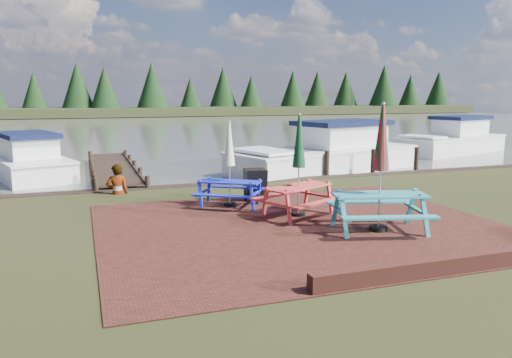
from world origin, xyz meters
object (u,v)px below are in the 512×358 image
object	(u,v)px
boat_jetty	(25,162)
boat_far	(452,141)
chalkboard	(255,185)
jetty	(113,168)
picnic_table_teal	(380,188)
boat_near	(328,155)
person	(116,165)
picnic_table_blue	(230,177)
picnic_table_red	(299,181)

from	to	relation	value
boat_jetty	boat_far	world-z (taller)	boat_far
chalkboard	boat_far	world-z (taller)	boat_far
chalkboard	jetty	world-z (taller)	chalkboard
picnic_table_teal	boat_near	xyz separation A→B (m)	(3.62, 9.35, -0.50)
picnic_table_teal	boat_far	xyz separation A→B (m)	(13.05, 12.91, -0.52)
jetty	boat_far	bearing A→B (deg)	5.44
boat_jetty	boat_far	size ratio (longest dim) A/B	0.93
jetty	boat_near	size ratio (longest dim) A/B	1.01
boat_near	person	size ratio (longest dim) A/B	4.96
boat_far	person	distance (m)	19.37
boat_far	person	world-z (taller)	boat_far
picnic_table_blue	boat_far	xyz separation A→B (m)	(15.43, 9.42, -0.34)
picnic_table_red	jetty	world-z (taller)	picnic_table_red
boat_far	boat_jetty	bearing A→B (deg)	74.34
picnic_table_teal	boat_jetty	world-z (taller)	picnic_table_teal
jetty	person	xyz separation A→B (m)	(-0.19, -4.97, 0.79)
chalkboard	boat_far	xyz separation A→B (m)	(14.58, 9.08, -0.02)
picnic_table_blue	person	size ratio (longest dim) A/B	1.26
picnic_table_blue	picnic_table_teal	bearing A→B (deg)	-22.33
picnic_table_teal	boat_jetty	size ratio (longest dim) A/B	0.40
picnic_table_blue	jetty	world-z (taller)	picnic_table_blue
chalkboard	jetty	xyz separation A→B (m)	(-3.41, 7.37, -0.36)
picnic_table_teal	picnic_table_red	world-z (taller)	picnic_table_teal
jetty	boat_far	size ratio (longest dim) A/B	1.21
chalkboard	boat_near	world-z (taller)	boat_near
picnic_table_red	boat_jetty	size ratio (longest dim) A/B	0.36
picnic_table_blue	boat_near	bearing A→B (deg)	77.63
boat_far	boat_near	bearing A→B (deg)	92.75
picnic_table_blue	chalkboard	bearing A→B (deg)	55.13
picnic_table_red	person	world-z (taller)	picnic_table_red
picnic_table_teal	person	bearing A→B (deg)	145.24
boat_jetty	picnic_table_blue	bearing A→B (deg)	-73.57
chalkboard	jetty	distance (m)	8.12
chalkboard	jetty	size ratio (longest dim) A/B	0.10
boat_jetty	boat_near	xyz separation A→B (m)	(11.81, -2.72, 0.11)
chalkboard	boat_jetty	bearing A→B (deg)	137.82
picnic_table_blue	jetty	distance (m)	8.15
picnic_table_teal	jetty	size ratio (longest dim) A/B	0.31
boat_jetty	jetty	bearing A→B (deg)	-32.69
chalkboard	boat_near	bearing A→B (deg)	55.87
boat_far	chalkboard	bearing A→B (deg)	103.98
picnic_table_red	jetty	distance (m)	10.11
jetty	person	bearing A→B (deg)	-92.18
jetty	person	size ratio (longest dim) A/B	5.03
picnic_table_teal	jetty	distance (m)	12.27
picnic_table_red	person	distance (m)	5.94
boat_far	picnic_table_blue	bearing A→B (deg)	103.48
jetty	boat_near	distance (m)	8.76
boat_near	person	world-z (taller)	boat_near
picnic_table_blue	boat_jetty	bearing A→B (deg)	157.40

